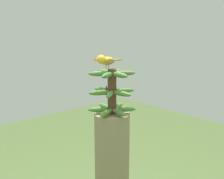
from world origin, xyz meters
TOP-DOWN VIEW (x-y plane):
  - banana_bunch at (-0.00, 0.00)m, footprint 0.30×0.31m
  - perched_bird at (-0.03, 0.03)m, footprint 0.20×0.06m

SIDE VIEW (x-z plane):
  - banana_bunch at x=0.00m, z-range 1.30..1.59m
  - perched_bird at x=-0.03m, z-range 1.59..1.68m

